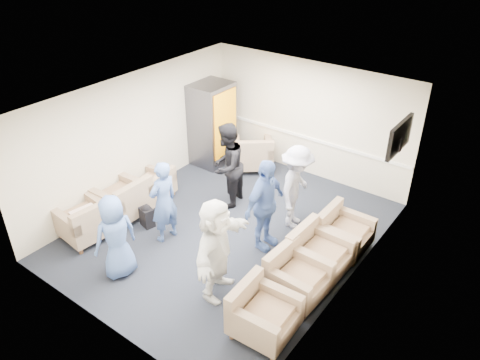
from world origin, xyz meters
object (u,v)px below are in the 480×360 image
Objects in this scene: armchair_right_midnear at (295,277)px; armchair_right_midfar at (317,255)px; armchair_left_far at (155,186)px; vending_machine at (212,124)px; person_mid_left at (164,202)px; armchair_left_mid at (125,201)px; person_front_right at (216,249)px; person_back_left at (227,166)px; person_back_right at (296,188)px; person_front_left at (116,237)px; armchair_left_near at (87,223)px; person_mid_right at (265,205)px; armchair_right_far at (342,233)px; armchair_corner at (253,155)px; armchair_right_near at (261,315)px.

armchair_right_midnear is 0.99× the size of armchair_right_midfar.
vending_machine reaches higher than armchair_left_far.
armchair_right_midfar is at bearing 113.28° from person_mid_left.
person_front_right reaches higher than armchair_left_mid.
person_back_left is (1.48, -1.33, -0.08)m from vending_machine.
armchair_right_midfar is at bearing -147.81° from person_back_right.
armchair_right_midnear is at bearing 130.18° from person_front_left.
armchair_left_mid reaches higher than armchair_right_midnear.
person_mid_right reaches higher than armchair_left_near.
armchair_left_mid reaches higher than armchair_right_far.
armchair_left_mid is 1.79m from person_front_left.
armchair_left_mid is at bearing 35.19° from armchair_corner.
person_front_right is at bearing 126.42° from armchair_right_midnear.
person_back_right is at bearing 83.94° from armchair_right_far.
armchair_left_far is 0.42× the size of vending_machine.
person_back_left is at bearing 66.21° from person_mid_right.
vending_machine reaches higher than armchair_right_midfar.
armchair_left_far is 4.01m from armchair_right_midnear.
armchair_left_near is 4.09m from armchair_right_midnear.
armchair_left_mid is 0.47× the size of vending_machine.
armchair_right_midnear reaches higher than armchair_right_near.
armchair_left_far is 3.27m from person_front_right.
armchair_right_near is at bearing -144.05° from person_mid_right.
armchair_right_far is 0.42× the size of vending_machine.
person_mid_right is at bearing 88.33° from armchair_right_midfar.
vending_machine reaches higher than person_mid_left.
armchair_right_near is 1.00× the size of armchair_right_midnear.
vending_machine is (-0.07, 3.86, 0.65)m from armchair_left_near.
person_mid_left is (-2.77, -0.85, 0.46)m from armchair_right_midfar.
armchair_right_near is 1.22m from person_front_right.
person_front_left is 1.20m from person_mid_left.
person_mid_left is (-2.76, 0.83, 0.48)m from armchair_right_near.
armchair_left_mid is 4.03m from armchair_right_midfar.
armchair_left_mid is 0.53× the size of person_mid_right.
person_mid_right is at bearing 90.42° from armchair_corner.
vending_machine is 4.37m from person_front_left.
armchair_right_midfar is 1.26m from person_mid_right.
armchair_right_midnear is at bearing 95.65° from armchair_corner.
person_mid_right reaches higher than armchair_right_near.
vending_machine reaches higher than person_front_left.
armchair_left_mid is at bearing 110.63° from person_mid_right.
armchair_left_far is at bearing 93.94° from person_mid_right.
armchair_right_far is (0.07, 0.86, -0.02)m from armchair_right_midfar.
armchair_left_near is 0.64× the size of person_front_left.
vending_machine is at bearing -148.87° from person_front_left.
person_mid_left is (-2.76, -0.16, 0.47)m from armchair_right_midnear.
armchair_right_midfar is at bearing 101.22° from armchair_left_mid.
armchair_right_midnear is 0.51× the size of person_front_right.
armchair_right_far is 0.49× the size of person_back_right.
armchair_right_far is (0.08, 1.56, -0.01)m from armchair_right_midnear.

